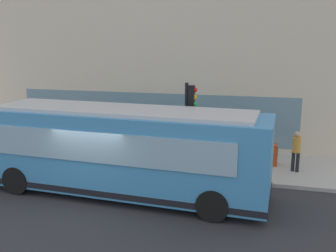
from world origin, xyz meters
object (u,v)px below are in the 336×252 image
at_px(traffic_light_near_corner, 190,110).
at_px(pedestrian_by_light_pole, 296,149).
at_px(newspaper_vending_box, 273,155).
at_px(pedestrian_walking_along_curb, 53,125).
at_px(fire_hydrant, 109,145).
at_px(city_bus_nearside, 123,151).
at_px(pedestrian_near_hydrant, 9,122).

distance_m(traffic_light_near_corner, pedestrian_by_light_pole, 4.55).
distance_m(traffic_light_near_corner, newspaper_vending_box, 4.19).
xyz_separation_m(traffic_light_near_corner, pedestrian_walking_along_curb, (2.75, 7.76, -1.62)).
distance_m(fire_hydrant, pedestrian_by_light_pole, 8.39).
xyz_separation_m(traffic_light_near_corner, fire_hydrant, (1.68, 4.19, -2.13)).
height_order(fire_hydrant, pedestrian_walking_along_curb, pedestrian_walking_along_curb).
height_order(city_bus_nearside, pedestrian_by_light_pole, city_bus_nearside).
xyz_separation_m(city_bus_nearside, pedestrian_walking_along_curb, (5.24, 5.89, -0.52)).
relative_size(city_bus_nearside, newspaper_vending_box, 11.29).
xyz_separation_m(pedestrian_walking_along_curb, newspaper_vending_box, (-1.11, -11.03, -0.43)).
bearing_deg(pedestrian_walking_along_curb, pedestrian_by_light_pole, -98.21).
height_order(traffic_light_near_corner, pedestrian_walking_along_curb, traffic_light_near_corner).
bearing_deg(traffic_light_near_corner, pedestrian_near_hydrant, 76.50).
bearing_deg(fire_hydrant, pedestrian_near_hydrant, 82.81).
bearing_deg(pedestrian_by_light_pole, pedestrian_near_hydrant, 84.44).
xyz_separation_m(traffic_light_near_corner, pedestrian_by_light_pole, (1.04, -4.15, -1.55)).
relative_size(pedestrian_walking_along_curb, newspaper_vending_box, 1.72).
height_order(traffic_light_near_corner, pedestrian_by_light_pole, traffic_light_near_corner).
xyz_separation_m(fire_hydrant, newspaper_vending_box, (-0.03, -7.46, 0.09)).
xyz_separation_m(pedestrian_by_light_pole, newspaper_vending_box, (0.61, 0.88, -0.50)).
xyz_separation_m(pedestrian_by_light_pole, pedestrian_walking_along_curb, (1.72, 11.91, -0.07)).
bearing_deg(pedestrian_walking_along_curb, fire_hydrant, -106.78).
bearing_deg(pedestrian_walking_along_curb, traffic_light_near_corner, -109.53).
relative_size(traffic_light_near_corner, pedestrian_near_hydrant, 2.01).
height_order(fire_hydrant, pedestrian_by_light_pole, pedestrian_by_light_pole).
height_order(pedestrian_by_light_pole, pedestrian_near_hydrant, pedestrian_near_hydrant).
bearing_deg(pedestrian_near_hydrant, pedestrian_by_light_pole, -95.56).
relative_size(traffic_light_near_corner, pedestrian_walking_along_curb, 2.31).
bearing_deg(newspaper_vending_box, pedestrian_by_light_pole, -124.78).
xyz_separation_m(city_bus_nearside, newspaper_vending_box, (4.13, -5.14, -0.95)).
relative_size(fire_hydrant, pedestrian_near_hydrant, 0.42).
bearing_deg(pedestrian_by_light_pole, newspaper_vending_box, 55.22).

